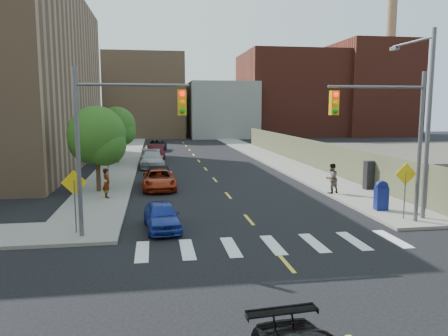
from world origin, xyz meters
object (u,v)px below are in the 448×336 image
object	(u,v)px
pedestrian_west	(106,183)
mailbox	(381,196)
parked_car_white	(154,155)
parked_car_grey	(156,145)
parked_car_silver	(152,159)
parked_car_blue	(162,216)
parked_car_maroon	(155,152)
pedestrian_east	(332,178)
parked_car_black	(159,176)
parked_car_red	(159,180)
payphone	(369,175)

from	to	relation	value
pedestrian_west	mailbox	bearing A→B (deg)	-135.36
parked_car_white	parked_car_grey	xyz separation A→B (m)	(0.29, 11.32, 0.04)
parked_car_grey	parked_car_silver	bearing A→B (deg)	-86.41
parked_car_blue	parked_car_silver	distance (m)	20.80
parked_car_maroon	pedestrian_east	bearing A→B (deg)	-67.97
parked_car_blue	parked_car_black	xyz separation A→B (m)	(0.00, 11.47, 0.04)
parked_car_red	parked_car_grey	world-z (taller)	parked_car_grey
parked_car_blue	parked_car_black	bearing A→B (deg)	84.64
parked_car_white	payphone	distance (m)	22.95
parked_car_blue	payphone	bearing A→B (deg)	21.86
payphone	mailbox	bearing A→B (deg)	-120.09
parked_car_maroon	parked_car_black	bearing A→B (deg)	-94.42
parked_car_white	parked_car_blue	bearing A→B (deg)	-86.55
parked_car_grey	pedestrian_west	xyz separation A→B (m)	(-3.08, -29.88, 0.32)
pedestrian_west	parked_car_white	bearing A→B (deg)	-33.25
parked_car_blue	parked_car_silver	world-z (taller)	parked_car_silver
parked_car_blue	mailbox	distance (m)	11.33
parked_car_black	parked_car_white	xyz separation A→B (m)	(-0.29, 13.84, 0.01)
parked_car_maroon	payphone	distance (m)	24.12
payphone	parked_car_blue	bearing A→B (deg)	-161.64
pedestrian_east	parked_car_white	bearing A→B (deg)	-79.23
pedestrian_east	mailbox	bearing A→B (deg)	80.68
parked_car_silver	parked_car_maroon	size ratio (longest dim) A/B	1.11
parked_car_silver	pedestrian_east	distance (m)	18.45
parked_car_black	pedestrian_west	distance (m)	5.65
parked_car_black	parked_car_white	distance (m)	13.84
parked_car_silver	parked_car_black	bearing A→B (deg)	-88.99
parked_car_grey	payphone	xyz separation A→B (m)	(13.40, -29.73, 0.37)
mailbox	pedestrian_east	size ratio (longest dim) A/B	0.83
parked_car_black	payphone	world-z (taller)	payphone
mailbox	parked_car_red	bearing A→B (deg)	146.69
parked_car_red	parked_car_maroon	distance (m)	16.99
parked_car_silver	parked_car_grey	distance (m)	15.85
parked_car_black	parked_car_grey	world-z (taller)	parked_car_grey
pedestrian_west	parked_car_blue	bearing A→B (deg)	179.85
parked_car_maroon	parked_car_grey	xyz separation A→B (m)	(0.21, 9.82, -0.08)
parked_car_white	pedestrian_east	distance (m)	22.12
parked_car_black	pedestrian_west	size ratio (longest dim) A/B	2.28
payphone	pedestrian_west	bearing A→B (deg)	171.64
parked_car_black	pedestrian_west	world-z (taller)	pedestrian_west
parked_car_red	pedestrian_west	distance (m)	4.36
pedestrian_west	parked_car_grey	bearing A→B (deg)	-30.59
pedestrian_east	parked_car_red	bearing A→B (deg)	-38.44
parked_car_blue	pedestrian_east	distance (m)	12.10
parked_car_silver	parked_car_white	distance (m)	4.52
parked_car_maroon	mailbox	size ratio (longest dim) A/B	3.09
parked_car_red	pedestrian_east	world-z (taller)	pedestrian_east
mailbox	pedestrian_west	distance (m)	15.31
parked_car_silver	pedestrian_west	size ratio (longest dim) A/B	3.00
parked_car_blue	parked_car_maroon	xyz separation A→B (m)	(-0.21, 26.80, 0.16)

